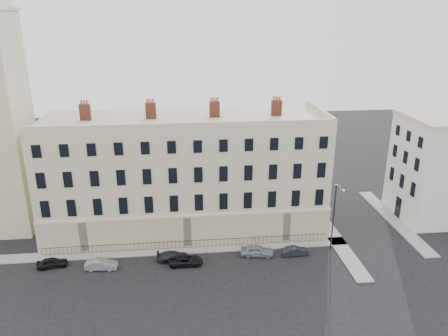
# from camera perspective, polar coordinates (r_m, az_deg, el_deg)

# --- Properties ---
(ground) EXTENTS (160.00, 160.00, 0.00)m
(ground) POSITION_cam_1_polar(r_m,az_deg,el_deg) (51.08, 2.37, -13.10)
(ground) COLOR black
(ground) RESTS_ON ground
(terrace) EXTENTS (36.22, 12.22, 17.00)m
(terrace) POSITION_cam_1_polar(r_m,az_deg,el_deg) (57.99, -5.09, -0.69)
(terrace) COLOR beige
(terrace) RESTS_ON ground
(adjacent_building) EXTENTS (10.00, 10.00, 14.00)m
(adjacent_building) POSITION_cam_1_polar(r_m,az_deg,el_deg) (67.40, 26.18, -0.20)
(adjacent_building) COLOR white
(adjacent_building) RESTS_ON ground
(pavement_terrace) EXTENTS (48.00, 2.00, 0.12)m
(pavement_terrace) POSITION_cam_1_polar(r_m,az_deg,el_deg) (54.98, -8.96, -10.68)
(pavement_terrace) COLOR gray
(pavement_terrace) RESTS_ON ground
(pavement_east_return) EXTENTS (2.00, 24.00, 0.12)m
(pavement_east_return) POSITION_cam_1_polar(r_m,az_deg,el_deg) (60.72, 13.60, -7.91)
(pavement_east_return) COLOR gray
(pavement_east_return) RESTS_ON ground
(pavement_adjacent) EXTENTS (2.00, 20.00, 0.12)m
(pavement_adjacent) POSITION_cam_1_polar(r_m,az_deg,el_deg) (66.21, 21.27, -6.35)
(pavement_adjacent) COLOR gray
(pavement_adjacent) RESTS_ON ground
(railings) EXTENTS (35.00, 0.04, 0.96)m
(railings) POSITION_cam_1_polar(r_m,az_deg,el_deg) (54.98, -4.75, -9.90)
(railings) COLOR black
(railings) RESTS_ON ground
(car_a) EXTENTS (3.54, 1.88, 1.15)m
(car_a) POSITION_cam_1_polar(r_m,az_deg,el_deg) (54.84, -21.54, -11.42)
(car_a) COLOR black
(car_a) RESTS_ON ground
(car_b) EXTENTS (3.66, 1.46, 1.18)m
(car_b) POSITION_cam_1_polar(r_m,az_deg,el_deg) (52.69, -15.74, -12.04)
(car_b) COLOR gray
(car_b) RESTS_ON ground
(car_c) EXTENTS (3.88, 1.60, 1.12)m
(car_c) POSITION_cam_1_polar(r_m,az_deg,el_deg) (52.69, -6.62, -11.38)
(car_c) COLOR black
(car_c) RESTS_ON ground
(car_d) EXTENTS (3.94, 1.83, 1.09)m
(car_d) POSITION_cam_1_polar(r_m,az_deg,el_deg) (51.80, -5.02, -11.94)
(car_d) COLOR black
(car_d) RESTS_ON ground
(car_e) EXTENTS (4.15, 2.20, 1.34)m
(car_e) POSITION_cam_1_polar(r_m,az_deg,el_deg) (53.40, 4.34, -10.71)
(car_e) COLOR gray
(car_e) RESTS_ON ground
(car_f) EXTENTS (3.32, 1.35, 1.07)m
(car_f) POSITION_cam_1_polar(r_m,az_deg,el_deg) (54.12, 9.28, -10.65)
(car_f) COLOR black
(car_f) RESTS_ON ground
(streetlamp) EXTENTS (0.56, 1.85, 8.66)m
(streetlamp) POSITION_cam_1_polar(r_m,az_deg,el_deg) (54.02, 14.19, -5.96)
(streetlamp) COLOR #27282C
(streetlamp) RESTS_ON ground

